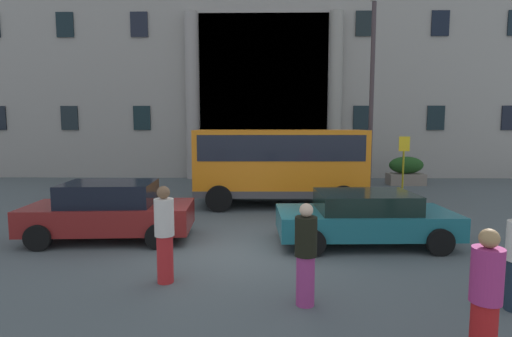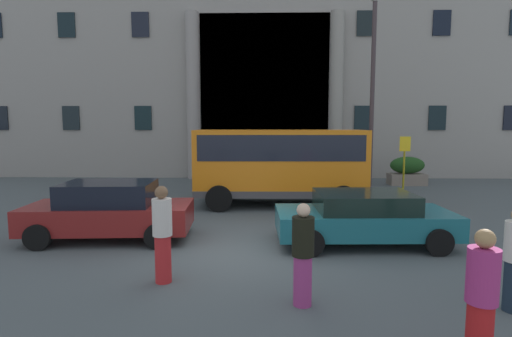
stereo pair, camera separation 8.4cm
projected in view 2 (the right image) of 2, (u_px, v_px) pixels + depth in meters
name	position (u px, v px, depth m)	size (l,w,h in m)	color
ground_plane	(235.00, 254.00, 9.28)	(80.00, 64.00, 0.12)	#484F51
office_building_facade	(254.00, 54.00, 25.83)	(34.97, 9.61, 15.03)	gray
orange_minibus	(280.00, 160.00, 14.53)	(6.04, 2.69, 2.75)	orange
bus_stop_sign	(404.00, 159.00, 16.37)	(0.44, 0.08, 2.46)	#9E9217
hedge_planter_west	(272.00, 172.00, 19.74)	(2.20, 0.83, 1.29)	gray
hedge_planter_far_west	(407.00, 171.00, 19.58)	(1.74, 0.89, 1.39)	gray
hedge_planter_entrance_left	(337.00, 174.00, 19.19)	(1.73, 0.87, 1.21)	slate
parked_estate_mid	(109.00, 210.00, 10.22)	(4.20, 2.14, 1.48)	maroon
parked_sedan_second	(364.00, 217.00, 9.81)	(4.31, 2.18, 1.29)	#1C636F
motorcycle_far_end	(106.00, 205.00, 12.40)	(1.90, 0.55, 0.89)	black
pedestrian_child_trailing	(162.00, 234.00, 7.38)	(0.36, 0.36, 1.82)	red
pedestrian_woman_dark_dress	(303.00, 254.00, 6.44)	(0.36, 0.36, 1.69)	#9B3475
pedestrian_man_crossing	(481.00, 301.00, 4.69)	(0.36, 0.36, 1.73)	#AA1819
lamppost_plaza_centre	(373.00, 80.00, 16.27)	(0.40, 0.40, 8.21)	#3C3033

